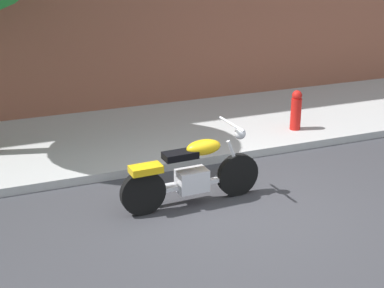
{
  "coord_description": "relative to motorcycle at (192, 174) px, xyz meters",
  "views": [
    {
      "loc": [
        -3.3,
        -6.54,
        3.7
      ],
      "look_at": [
        -0.51,
        0.35,
        0.92
      ],
      "focal_mm": 53.58,
      "sensor_mm": 36.0,
      "label": 1
    }
  ],
  "objects": [
    {
      "name": "motorcycle",
      "position": [
        0.0,
        0.0,
        0.0
      ],
      "size": [
        2.13,
        0.7,
        1.14
      ],
      "color": "black",
      "rests_on": "ground"
    },
    {
      "name": "fire_hydrant",
      "position": [
        2.92,
        1.95,
        -0.02
      ],
      "size": [
        0.2,
        0.2,
        0.91
      ],
      "color": "red",
      "rests_on": "ground"
    },
    {
      "name": "ground_plane",
      "position": [
        0.51,
        -0.36,
        -0.48
      ],
      "size": [
        60.0,
        60.0,
        0.0
      ],
      "primitive_type": "plane",
      "color": "#38383D"
    },
    {
      "name": "sidewalk",
      "position": [
        0.51,
        2.9,
        -0.41
      ],
      "size": [
        21.53,
        3.32,
        0.14
      ],
      "primitive_type": "cube",
      "color": "#B0B0B0",
      "rests_on": "ground"
    }
  ]
}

